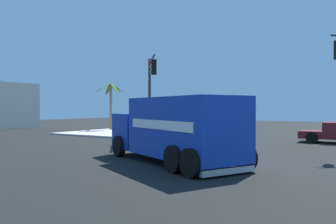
{
  "coord_description": "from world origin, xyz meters",
  "views": [
    {
      "loc": [
        -13.07,
        -6.9,
        2.34
      ],
      "look_at": [
        0.05,
        1.33,
        2.16
      ],
      "focal_mm": 36.9,
      "sensor_mm": 36.0,
      "label": 1
    }
  ],
  "objects_px": {
    "traffic_light_primary": "(151,85)",
    "vending_machine_red": "(159,121)",
    "delivery_truck": "(175,129)",
    "palm_tree_far": "(111,97)"
  },
  "relations": [
    {
      "from": "delivery_truck",
      "to": "vending_machine_red",
      "type": "bearing_deg",
      "value": 35.5
    },
    {
      "from": "delivery_truck",
      "to": "traffic_light_primary",
      "type": "distance_m",
      "value": 9.63
    },
    {
      "from": "delivery_truck",
      "to": "traffic_light_primary",
      "type": "height_order",
      "value": "traffic_light_primary"
    },
    {
      "from": "delivery_truck",
      "to": "palm_tree_far",
      "type": "xyz_separation_m",
      "value": [
        14.16,
        16.1,
        1.98
      ]
    },
    {
      "from": "delivery_truck",
      "to": "traffic_light_primary",
      "type": "relative_size",
      "value": 1.37
    },
    {
      "from": "vending_machine_red",
      "to": "palm_tree_far",
      "type": "relative_size",
      "value": 0.39
    },
    {
      "from": "traffic_light_primary",
      "to": "vending_machine_red",
      "type": "distance_m",
      "value": 9.95
    },
    {
      "from": "delivery_truck",
      "to": "vending_machine_red",
      "type": "relative_size",
      "value": 4.25
    },
    {
      "from": "vending_machine_red",
      "to": "palm_tree_far",
      "type": "distance_m",
      "value": 5.82
    },
    {
      "from": "traffic_light_primary",
      "to": "vending_machine_red",
      "type": "height_order",
      "value": "traffic_light_primary"
    }
  ]
}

